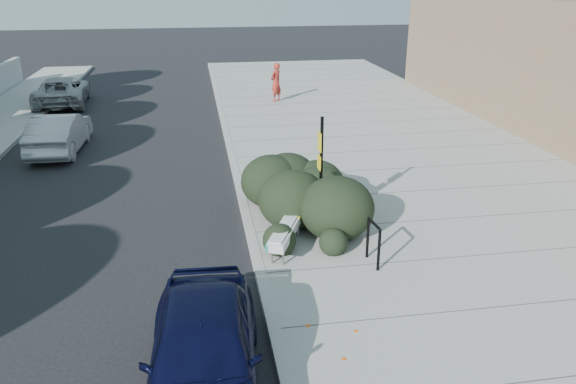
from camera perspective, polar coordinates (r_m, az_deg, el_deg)
name	(u,v)px	position (r m, az deg, el deg)	size (l,w,h in m)	color
ground	(261,280)	(11.94, -2.77, -8.88)	(120.00, 120.00, 0.00)	black
sidewalk_near	(422,180)	(17.70, 13.49, 1.15)	(11.20, 50.00, 0.15)	gray
curb_near	(240,191)	(16.40, -4.88, 0.10)	(0.22, 50.00, 0.17)	#9E9E99
bench	(286,231)	(12.62, -0.24, -4.02)	(1.11, 1.86, 0.57)	gray
bike_rack	(374,239)	(12.10, 8.68, -4.75)	(0.12, 0.66, 0.97)	black
sign_post	(320,167)	(13.29, 3.32, 2.53)	(0.10, 0.32, 2.80)	black
hedge	(306,188)	(14.16, 1.87, 0.45)	(2.15, 4.31, 1.62)	black
sedan_navy	(203,352)	(8.80, -8.59, -15.79)	(1.71, 4.26, 1.45)	black
wagon_silver	(59,133)	(21.74, -22.21, 5.60)	(1.47, 4.21, 1.39)	#A9A9AE
suv_silver	(62,91)	(29.74, -22.00, 9.50)	(2.28, 4.94, 1.37)	#929497
pedestrian	(276,82)	(27.76, -1.24, 11.08)	(0.67, 0.44, 1.84)	maroon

